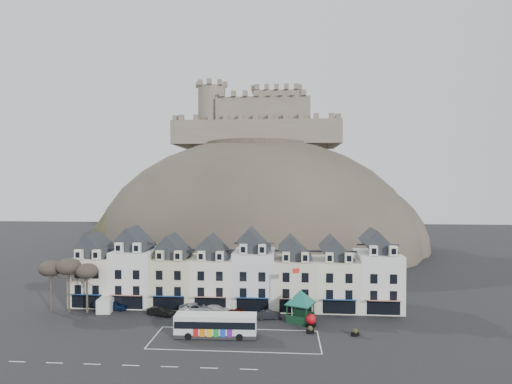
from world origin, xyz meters
TOP-DOWN VIEW (x-y plane):
  - ground at (0.00, 0.00)m, footprint 300.00×300.00m
  - coach_bay_markings at (2.00, 1.25)m, footprint 22.00×7.50m
  - townhouse_terrace at (0.15, 15.97)m, footprint 54.40×9.35m
  - castle_hill at (1.25, 68.95)m, footprint 100.00×76.00m
  - castle at (0.51, 75.93)m, footprint 50.20×22.20m
  - tree_left_far at (-29.00, 10.50)m, footprint 3.61×3.61m
  - tree_left_mid at (-26.00, 10.50)m, footprint 3.78×3.78m
  - tree_left_near at (-23.00, 10.50)m, footprint 3.43×3.43m
  - bus at (-0.77, 2.01)m, footprint 11.02×2.86m
  - bus_shelter at (10.81, 8.63)m, footprint 6.84×6.84m
  - red_buoy at (12.24, 6.66)m, footprint 1.62×1.62m
  - flagpole at (9.64, 7.99)m, footprint 1.15×0.46m
  - white_van at (-20.29, 12.00)m, footprint 2.72×5.14m
  - planter_west at (12.00, 4.09)m, footprint 1.09×0.71m
  - planter_east at (18.00, 3.62)m, footprint 1.11×0.78m
  - car_navy at (-19.25, 12.00)m, footprint 4.60×1.85m
  - car_black at (-10.80, 9.81)m, footprint 4.47×2.48m
  - car_silver at (-5.60, 11.55)m, footprint 5.82×3.66m
  - car_white at (-2.31, 12.00)m, footprint 4.64×2.86m
  - car_maroon at (1.61, 10.10)m, footprint 3.88×2.55m
  - car_charcoal at (6.00, 9.50)m, footprint 4.16×2.16m

SIDE VIEW (x-z plane):
  - ground at x=0.00m, z-range 0.00..0.00m
  - coach_bay_markings at x=2.00m, z-range -0.01..0.01m
  - castle_hill at x=1.25m, z-range -33.89..34.11m
  - planter_east at x=18.00m, z-range -0.02..0.99m
  - planter_west at x=12.00m, z-range -0.02..1.00m
  - car_maroon at x=1.61m, z-range 0.00..1.23m
  - car_white at x=-2.31m, z-range 0.00..1.25m
  - car_charcoal at x=6.00m, z-range 0.00..1.30m
  - car_black at x=-10.80m, z-range 0.00..1.39m
  - car_silver at x=-5.60m, z-range 0.00..1.52m
  - car_navy at x=-19.25m, z-range 0.00..1.57m
  - red_buoy at x=12.24m, z-range 0.02..1.85m
  - white_van at x=-20.29m, z-range 0.00..2.25m
  - bus at x=-0.77m, z-range 0.16..3.26m
  - bus_shelter at x=10.81m, z-range 1.31..6.04m
  - flagpole at x=9.64m, z-range 0.59..8.92m
  - townhouse_terrace at x=0.15m, z-range -0.60..11.20m
  - tree_left_near at x=-23.00m, z-range 2.64..10.47m
  - tree_left_far at x=-29.00m, z-range 2.78..11.02m
  - tree_left_mid at x=-26.00m, z-range 2.92..11.56m
  - castle at x=0.51m, z-range 29.19..51.19m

